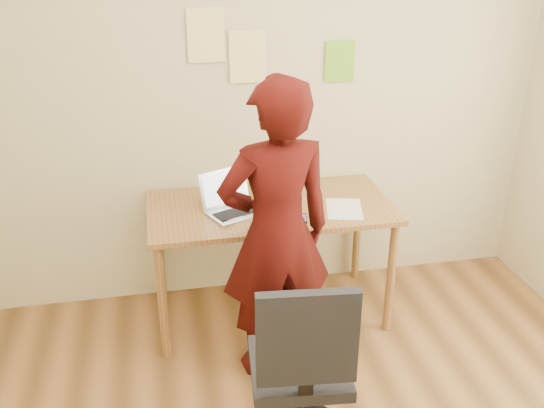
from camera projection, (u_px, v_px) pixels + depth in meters
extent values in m
cube|color=beige|center=(260.00, 84.00, 3.57)|extent=(3.50, 0.04, 2.70)
cube|color=olive|center=(270.00, 208.00, 3.48)|extent=(1.40, 0.70, 0.03)
cylinder|color=olive|center=(163.00, 303.00, 3.26)|extent=(0.05, 0.05, 0.71)
cylinder|color=olive|center=(391.00, 278.00, 3.49)|extent=(0.05, 0.05, 0.71)
cylinder|color=olive|center=(159.00, 250.00, 3.79)|extent=(0.05, 0.05, 0.71)
cylinder|color=olive|center=(357.00, 231.00, 4.02)|extent=(0.05, 0.05, 0.71)
cube|color=silver|center=(237.00, 213.00, 3.37)|extent=(0.36, 0.32, 0.01)
cube|color=black|center=(237.00, 212.00, 3.37)|extent=(0.27, 0.21, 0.00)
cube|color=silver|center=(224.00, 187.00, 3.42)|extent=(0.30, 0.18, 0.21)
cube|color=white|center=(224.00, 187.00, 3.42)|extent=(0.26, 0.15, 0.17)
cube|color=white|center=(344.00, 209.00, 3.43)|extent=(0.26, 0.32, 0.00)
cube|color=black|center=(301.00, 218.00, 3.31)|extent=(0.08, 0.12, 0.01)
cube|color=#3F4C59|center=(301.00, 218.00, 3.31)|extent=(0.07, 0.10, 0.00)
cube|color=#FEED98|center=(206.00, 35.00, 3.36)|extent=(0.21, 0.00, 0.30)
cube|color=#FEED98|center=(248.00, 57.00, 3.46)|extent=(0.21, 0.00, 0.30)
cube|color=#76C12B|center=(340.00, 61.00, 3.58)|extent=(0.18, 0.00, 0.24)
cube|color=black|center=(299.00, 367.00, 2.66)|extent=(0.46, 0.46, 0.06)
cube|color=black|center=(307.00, 339.00, 2.35)|extent=(0.41, 0.09, 0.42)
cube|color=black|center=(306.00, 381.00, 2.44)|extent=(0.06, 0.04, 0.11)
cylinder|color=black|center=(298.00, 407.00, 2.75)|extent=(0.06, 0.06, 0.42)
imported|color=#390A07|center=(276.00, 234.00, 3.01)|extent=(0.63, 0.45, 1.61)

